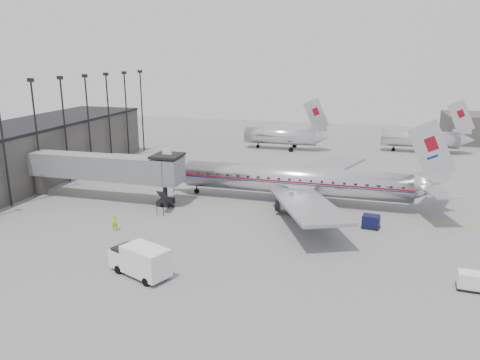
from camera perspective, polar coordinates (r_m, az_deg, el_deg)
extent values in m
plane|color=slate|center=(52.95, -1.40, -5.03)|extent=(160.00, 160.00, 0.00)
cube|color=#3C3A37|center=(76.55, -24.26, 3.08)|extent=(12.00, 46.00, 8.00)
cube|color=gold|center=(57.72, 3.18, -3.30)|extent=(60.00, 0.15, 0.01)
cube|color=#585A5D|center=(64.33, -19.57, 1.74)|extent=(12.00, 2.80, 3.00)
cube|color=#585A5D|center=(59.70, -12.45, 1.27)|extent=(8.00, 3.00, 3.10)
cube|color=#585A5D|center=(58.32, -8.78, 1.13)|extent=(3.20, 3.60, 3.20)
cube|color=black|center=(57.89, -8.85, 2.95)|extent=(3.40, 3.80, 0.30)
cube|color=white|center=(57.79, -8.87, 3.44)|extent=(1.20, 0.15, 0.80)
cylinder|color=black|center=(58.86, -9.09, -1.68)|extent=(0.56, 0.56, 2.80)
cube|color=black|center=(59.17, -9.05, -2.66)|extent=(1.60, 2.20, 0.70)
cylinder|color=black|center=(58.32, -9.45, -2.99)|extent=(0.30, 0.60, 0.60)
cylinder|color=black|center=(60.05, -8.66, -2.42)|extent=(0.30, 0.60, 0.60)
cylinder|color=#3C3A37|center=(68.26, -23.16, -0.39)|extent=(1.60, 1.60, 2.80)
cube|color=black|center=(56.39, -9.03, -2.33)|extent=(0.90, 3.20, 2.90)
cylinder|color=black|center=(62.83, -26.86, 3.66)|extent=(0.24, 0.24, 15.00)
cylinder|color=black|center=(67.31, -23.49, 4.71)|extent=(0.24, 0.24, 15.00)
cube|color=black|center=(66.52, -24.18, 11.06)|extent=(0.90, 0.25, 0.50)
cylinder|color=black|center=(72.01, -20.54, 5.61)|extent=(0.24, 0.24, 15.00)
cube|color=black|center=(71.27, -21.11, 11.56)|extent=(0.90, 0.25, 0.50)
cylinder|color=black|center=(76.89, -17.95, 6.39)|extent=(0.24, 0.24, 15.00)
cube|color=black|center=(76.19, -18.42, 11.97)|extent=(0.90, 0.25, 0.50)
cylinder|color=black|center=(81.91, -15.67, 7.07)|extent=(0.24, 0.24, 15.00)
cube|color=black|center=(81.27, -16.05, 12.30)|extent=(0.90, 0.25, 0.50)
cylinder|color=black|center=(87.07, -13.65, 7.65)|extent=(0.24, 0.24, 15.00)
cube|color=black|center=(86.46, -13.97, 12.58)|extent=(0.90, 0.25, 0.50)
cylinder|color=black|center=(92.32, -11.85, 8.17)|extent=(0.24, 0.24, 15.00)
cube|color=black|center=(91.74, -12.11, 12.82)|extent=(0.90, 0.25, 0.50)
cylinder|color=silver|center=(92.38, 4.95, 5.36)|extent=(14.00, 3.20, 3.20)
cube|color=silver|center=(90.76, 9.28, 7.86)|extent=(5.17, 0.26, 6.52)
cylinder|color=black|center=(93.66, 2.21, 4.24)|extent=(0.24, 0.24, 1.00)
cylinder|color=silver|center=(95.33, 21.01, 4.71)|extent=(14.00, 3.20, 3.20)
cube|color=silver|center=(95.63, 25.34, 6.97)|extent=(5.17, 0.26, 6.52)
cylinder|color=black|center=(95.35, 18.20, 3.68)|extent=(0.24, 0.24, 1.00)
cylinder|color=silver|center=(59.22, 6.68, -0.04)|extent=(28.45, 3.84, 3.50)
cone|color=silver|center=(63.52, -7.35, 0.99)|extent=(2.88, 3.54, 3.50)
cone|color=silver|center=(58.81, 22.15, -0.81)|extent=(3.83, 3.37, 3.33)
cube|color=maroon|center=(59.16, 6.69, 0.18)|extent=(28.45, 3.89, 0.17)
cube|color=#091A54|center=(59.21, 6.68, -0.02)|extent=(28.45, 3.89, 0.09)
cube|color=silver|center=(57.82, 22.30, 3.36)|extent=(5.81, 0.35, 7.28)
cube|color=gray|center=(67.13, 10.28, 1.39)|extent=(11.06, 15.94, 1.12)
cube|color=gray|center=(50.82, 8.22, -3.01)|extent=(10.78, 15.97, 1.12)
cylinder|color=gray|center=(64.23, 7.79, -0.22)|extent=(3.24, 2.03, 1.99)
cylinder|color=gray|center=(54.91, 6.26, -2.85)|extent=(3.24, 2.03, 1.99)
cylinder|color=black|center=(63.23, -5.31, -1.11)|extent=(0.19, 0.19, 1.23)
cylinder|color=black|center=(61.90, 8.73, -1.53)|extent=(0.25, 0.25, 1.33)
cylinder|color=black|center=(61.97, 8.72, -1.74)|extent=(0.95, 0.34, 0.95)
cylinder|color=black|center=(57.24, 8.07, -2.90)|extent=(0.25, 0.25, 1.33)
cylinder|color=black|center=(57.31, 8.06, -3.13)|extent=(0.95, 0.34, 0.95)
cube|color=white|center=(40.46, -11.42, -9.63)|extent=(4.62, 3.66, 2.37)
cube|color=white|center=(42.67, -13.88, -9.09)|extent=(2.50, 2.68, 1.58)
cube|color=black|center=(42.41, -13.93, -8.26)|extent=(1.99, 2.29, 0.68)
cylinder|color=black|center=(42.18, -14.63, -10.51)|extent=(0.77, 0.54, 0.72)
cylinder|color=black|center=(43.28, -12.47, -9.68)|extent=(0.77, 0.54, 0.72)
cylinder|color=black|center=(39.60, -11.38, -12.07)|extent=(0.77, 0.54, 0.72)
cylinder|color=black|center=(40.78, -9.18, -11.12)|extent=(0.77, 0.54, 0.72)
cube|color=#0D0E34|center=(52.54, 15.68, -4.80)|extent=(1.96, 1.59, 1.24)
cube|color=black|center=(52.76, 15.63, -5.48)|extent=(2.06, 1.69, 0.11)
cylinder|color=black|center=(52.38, 14.76, -5.62)|extent=(0.28, 0.15, 0.27)
cylinder|color=black|center=(52.20, 16.30, -5.81)|extent=(0.28, 0.15, 0.27)
cylinder|color=black|center=(53.37, 14.96, -5.24)|extent=(0.28, 0.15, 0.27)
cylinder|color=black|center=(53.19, 16.47, -5.43)|extent=(0.28, 0.15, 0.27)
cube|color=silver|center=(42.31, 26.19, -10.86)|extent=(1.86, 1.46, 1.23)
cube|color=black|center=(42.58, 26.08, -11.66)|extent=(1.96, 1.55, 0.11)
cylinder|color=black|center=(42.04, 25.17, -11.97)|extent=(0.27, 0.13, 0.26)
cylinder|color=black|center=(42.23, 27.11, -12.09)|extent=(0.27, 0.13, 0.26)
cylinder|color=black|center=(42.99, 25.06, -11.35)|extent=(0.27, 0.13, 0.26)
cylinder|color=black|center=(43.18, 26.95, -11.47)|extent=(0.27, 0.13, 0.26)
imported|color=gold|center=(51.65, -14.99, -5.10)|extent=(0.73, 0.67, 1.68)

